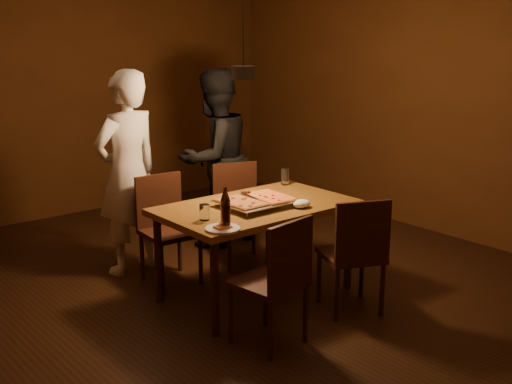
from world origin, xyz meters
TOP-DOWN VIEW (x-y plane):
  - room_shell at (0.00, 0.00)m, footprint 6.00×6.00m
  - dining_table at (-0.02, -0.17)m, footprint 1.50×0.90m
  - chair_far_left at (-0.39, 0.57)m, footprint 0.45×0.45m
  - chair_far_right at (0.37, 0.55)m, footprint 0.53×0.53m
  - chair_near_left at (-0.46, -0.93)m, footprint 0.48×0.48m
  - chair_near_right at (0.33, -0.91)m, footprint 0.55×0.55m
  - pizza_tray at (-0.04, -0.21)m, footprint 0.58×0.49m
  - pizza_meat at (-0.19, -0.21)m, footprint 0.25×0.40m
  - pizza_cheese at (0.08, -0.22)m, footprint 0.29×0.43m
  - spatula at (-0.05, -0.18)m, footprint 0.12×0.25m
  - beer_bottle_a at (-0.57, -0.52)m, footprint 0.06×0.06m
  - beer_bottle_b at (-0.51, -0.43)m, footprint 0.07×0.07m
  - water_glass_left at (-0.56, -0.26)m, footprint 0.07×0.07m
  - water_glass_right at (0.60, 0.18)m, footprint 0.07×0.07m
  - plate_slice at (-0.60, -0.53)m, footprint 0.24×0.24m
  - napkin at (0.20, -0.46)m, footprint 0.15×0.11m
  - diner_white at (-0.52, 0.94)m, footprint 0.70×0.52m
  - diner_dark at (0.49, 1.07)m, footprint 0.92×0.76m
  - pendant_lamp at (0.00, 0.00)m, footprint 0.18×0.18m

SIDE VIEW (x-z plane):
  - chair_far_left at x=-0.39m, z-range 0.29..0.78m
  - chair_far_right at x=0.37m, z-range 0.29..0.78m
  - chair_near_left at x=-0.46m, z-range 0.29..0.78m
  - chair_near_right at x=0.33m, z-range 0.29..0.78m
  - dining_table at x=-0.02m, z-range 0.30..1.05m
  - plate_slice at x=-0.60m, z-range 0.75..0.77m
  - pizza_tray at x=-0.04m, z-range 0.75..0.80m
  - napkin at x=0.20m, z-range 0.75..0.81m
  - water_glass_left at x=-0.56m, z-range 0.75..0.86m
  - pizza_meat at x=-0.19m, z-range 0.80..0.82m
  - pizza_cheese at x=0.08m, z-range 0.80..0.82m
  - spatula at x=-0.05m, z-range 0.79..0.83m
  - water_glass_right at x=0.60m, z-range 0.75..0.89m
  - diner_dark at x=0.49m, z-range 0.00..1.72m
  - beer_bottle_a at x=-0.57m, z-range 0.75..0.98m
  - diner_white at x=-0.52m, z-range 0.00..1.76m
  - beer_bottle_b at x=-0.51m, z-range 0.75..1.01m
  - room_shell at x=0.00m, z-range -1.60..4.40m
  - pendant_lamp at x=0.00m, z-range 1.21..2.31m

